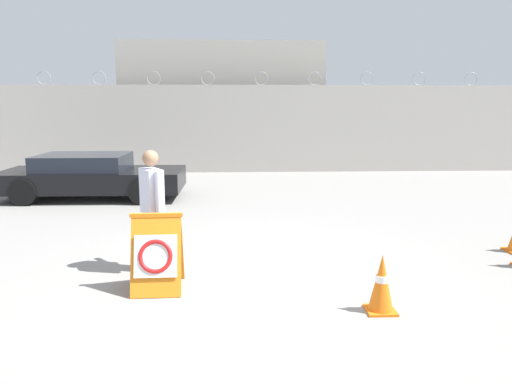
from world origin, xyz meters
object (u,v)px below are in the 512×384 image
object	(u,v)px
security_guard	(152,204)
parked_car_front_coupe	(91,176)
barricade_sign	(157,252)
traffic_cone_mid	(381,284)

from	to	relation	value
security_guard	parked_car_front_coupe	world-z (taller)	security_guard
security_guard	barricade_sign	bearing A→B (deg)	162.98
security_guard	parked_car_front_coupe	xyz separation A→B (m)	(-2.50, 5.71, -0.40)
barricade_sign	security_guard	bearing A→B (deg)	100.20
security_guard	traffic_cone_mid	xyz separation A→B (m)	(2.89, -1.61, -0.64)
security_guard	parked_car_front_coupe	distance (m)	6.25
barricade_sign	parked_car_front_coupe	bearing A→B (deg)	110.38
traffic_cone_mid	parked_car_front_coupe	world-z (taller)	parked_car_front_coupe
barricade_sign	traffic_cone_mid	distance (m)	2.84
security_guard	traffic_cone_mid	distance (m)	3.37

